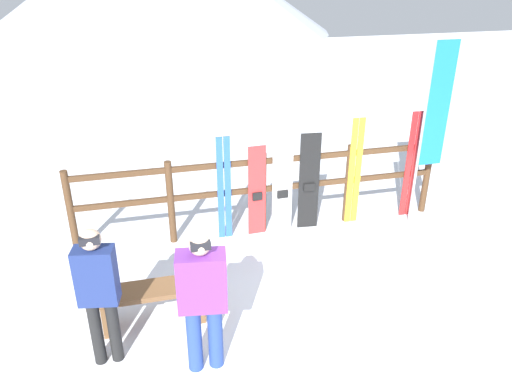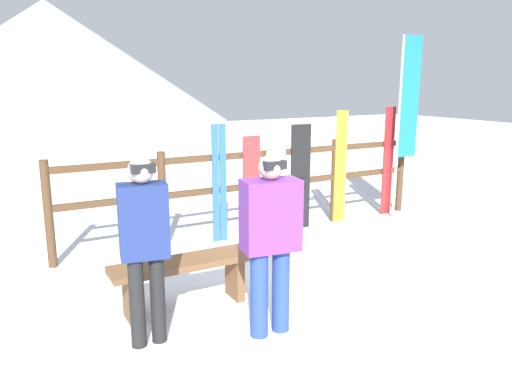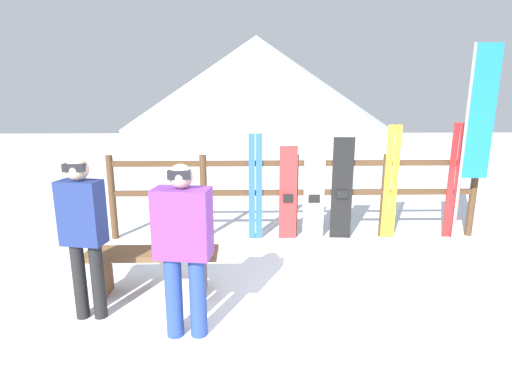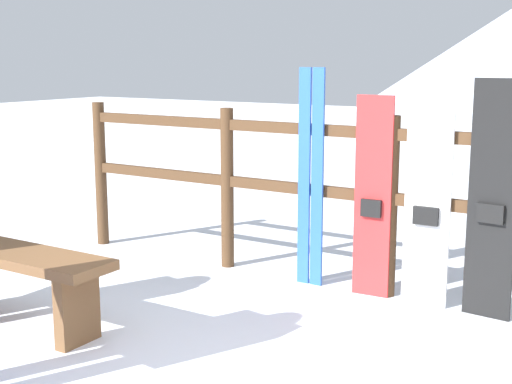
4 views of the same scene
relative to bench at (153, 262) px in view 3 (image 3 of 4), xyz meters
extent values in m
plane|color=white|center=(1.71, -0.43, -0.36)|extent=(40.00, 40.00, 0.00)
cone|color=#B2BCD1|center=(1.71, 23.75, 2.64)|extent=(18.00, 18.00, 6.00)
cylinder|color=#4C331E|center=(-0.97, 1.75, 0.27)|extent=(0.10, 0.10, 1.25)
cylinder|color=#4C331E|center=(0.37, 1.75, 0.27)|extent=(0.10, 0.10, 1.25)
cylinder|color=#4C331E|center=(1.71, 1.75, 0.27)|extent=(0.10, 0.10, 1.25)
cylinder|color=#4C331E|center=(3.05, 1.75, 0.27)|extent=(0.10, 0.10, 1.25)
cylinder|color=#4C331E|center=(4.39, 1.75, 0.27)|extent=(0.10, 0.10, 1.25)
cube|color=#4C331E|center=(1.71, 1.75, 0.33)|extent=(5.36, 0.05, 0.08)
cube|color=#4C331E|center=(1.71, 1.75, 0.76)|extent=(5.36, 0.05, 0.08)
cube|color=brown|center=(0.00, 0.00, 0.10)|extent=(1.38, 0.36, 0.06)
cube|color=brown|center=(-0.52, 0.00, -0.15)|extent=(0.08, 0.29, 0.43)
cube|color=brown|center=(0.52, 0.00, -0.15)|extent=(0.08, 0.29, 0.43)
cylinder|color=black|center=(-0.58, -0.46, 0.01)|extent=(0.12, 0.12, 0.75)
cylinder|color=black|center=(-0.41, -0.46, 0.01)|extent=(0.12, 0.12, 0.75)
cube|color=navy|center=(-0.49, -0.46, 0.68)|extent=(0.41, 0.27, 0.59)
sphere|color=#D8B293|center=(-0.49, -0.46, 1.08)|extent=(0.20, 0.20, 0.20)
cube|color=black|center=(-0.49, -0.53, 1.11)|extent=(0.18, 0.07, 0.07)
cylinder|color=navy|center=(0.36, -0.78, 0.01)|extent=(0.15, 0.15, 0.75)
cylinder|color=navy|center=(0.57, -0.78, 0.01)|extent=(0.15, 0.15, 0.75)
cube|color=#723399|center=(0.47, -0.78, 0.68)|extent=(0.50, 0.32, 0.59)
sphere|color=#D8B293|center=(0.47, -0.78, 1.08)|extent=(0.20, 0.20, 0.20)
cube|color=black|center=(0.47, -0.84, 1.10)|extent=(0.18, 0.07, 0.07)
cube|color=blue|center=(1.08, 1.69, 0.42)|extent=(0.09, 0.02, 1.56)
cube|color=blue|center=(1.18, 1.69, 0.42)|extent=(0.09, 0.02, 1.56)
cube|color=red|center=(1.61, 1.69, 0.33)|extent=(0.26, 0.04, 1.38)
cube|color=black|center=(1.61, 1.66, 0.26)|extent=(0.14, 0.04, 0.12)
cube|color=white|center=(1.99, 1.69, 0.32)|extent=(0.30, 0.04, 1.36)
cube|color=black|center=(1.99, 1.66, 0.25)|extent=(0.17, 0.04, 0.12)
cube|color=black|center=(2.40, 1.69, 0.39)|extent=(0.31, 0.05, 1.51)
cube|color=black|center=(2.40, 1.66, 0.32)|extent=(0.17, 0.05, 0.12)
cube|color=yellow|center=(3.06, 1.69, 0.48)|extent=(0.09, 0.02, 1.68)
cube|color=yellow|center=(3.17, 1.69, 0.48)|extent=(0.09, 0.02, 1.68)
cube|color=red|center=(4.00, 1.69, 0.49)|extent=(0.09, 0.02, 1.71)
cube|color=red|center=(4.11, 1.69, 0.49)|extent=(0.09, 0.02, 1.71)
cylinder|color=#99999E|center=(4.00, 1.46, 1.02)|extent=(0.04, 0.04, 2.75)
cube|color=blue|center=(4.20, 1.46, 1.49)|extent=(0.36, 0.01, 1.80)
camera|label=1|loc=(0.04, -4.61, 3.43)|focal=35.00mm
camera|label=2|loc=(-1.50, -4.15, 1.76)|focal=35.00mm
camera|label=3|loc=(0.99, -3.96, 1.70)|focal=28.00mm
camera|label=4|loc=(3.44, -2.75, 1.27)|focal=50.00mm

